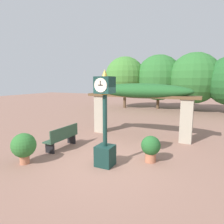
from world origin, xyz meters
TOP-DOWN VIEW (x-y plane):
  - ground_plane at (0.00, 0.00)m, footprint 60.00×60.00m
  - pedestal_clock at (0.08, -0.24)m, footprint 0.54×0.55m
  - pergola at (0.00, 3.46)m, footprint 5.37×1.11m
  - potted_plant_near_left at (1.31, 0.68)m, footprint 0.64×0.64m
  - potted_plant_near_right at (-2.36, -1.26)m, footprint 0.79×0.79m
  - park_bench at (-2.23, 0.48)m, footprint 0.42×1.64m
  - tree_line at (0.18, 13.20)m, footprint 12.98×4.85m

SIDE VIEW (x-z plane):
  - ground_plane at x=0.00m, z-range 0.00..0.00m
  - park_bench at x=-2.23m, z-range -0.01..0.88m
  - potted_plant_near_left at x=1.31m, z-range 0.07..0.95m
  - potted_plant_near_right at x=-2.36m, z-range 0.09..1.10m
  - pedestal_clock at x=0.08m, z-range -0.20..2.82m
  - pergola at x=0.00m, z-range 0.67..3.23m
  - tree_line at x=0.18m, z-range 0.35..5.46m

